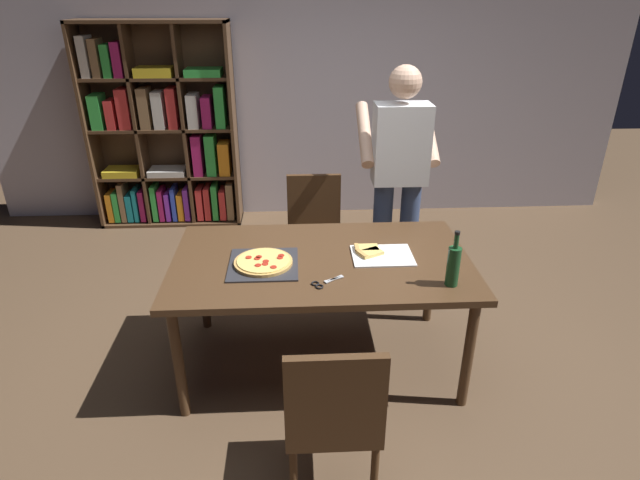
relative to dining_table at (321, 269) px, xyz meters
The scene contains 11 objects.
ground_plane 0.68m from the dining_table, ahead, with size 12.00×12.00×0.00m, color brown.
back_wall 2.70m from the dining_table, 90.00° to the left, with size 6.40×0.10×2.80m, color #BCB7C6.
dining_table is the anchor object (origin of this frame).
chair_near_camera 1.01m from the dining_table, 90.00° to the right, with size 0.42×0.42×0.90m.
chair_far_side 1.01m from the dining_table, 90.00° to the left, with size 0.42×0.42×0.90m.
bookshelf 2.77m from the dining_table, 120.74° to the left, with size 1.40×0.35×1.95m.
person_serving_pizza 1.02m from the dining_table, 52.69° to the left, with size 0.55×0.54×1.75m.
pepperoni_pizza_on_tray 0.35m from the dining_table, 169.42° to the right, with size 0.40×0.40×0.04m.
pizza_slices_on_towel 0.34m from the dining_table, ahead, with size 0.36×0.28×0.03m.
wine_bottle 0.78m from the dining_table, 26.09° to the right, with size 0.07×0.07×0.32m.
kitchen_scissors 0.30m from the dining_table, 90.85° to the right, with size 0.19×0.15×0.01m.
Camera 1 is at (-0.14, -2.70, 2.18)m, focal length 29.03 mm.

